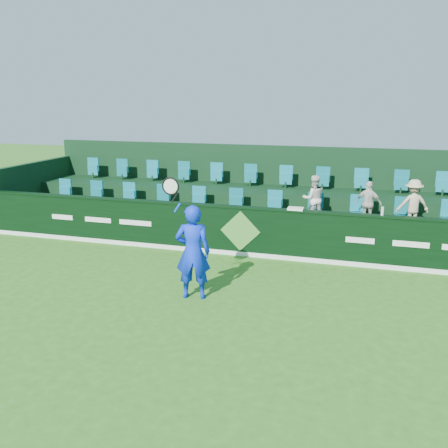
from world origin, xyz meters
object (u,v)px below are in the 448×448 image
(spectator_left, at_px, (313,199))
(drinks_bottle, at_px, (382,211))
(spectator_middle, at_px, (368,203))
(spectator_right, at_px, (413,204))
(tennis_player, at_px, (193,252))
(towel, at_px, (296,209))

(spectator_left, distance_m, drinks_bottle, 2.13)
(spectator_middle, bearing_deg, spectator_right, -164.77)
(tennis_player, height_order, spectator_middle, tennis_player)
(tennis_player, height_order, drinks_bottle, tennis_player)
(spectator_middle, distance_m, towel, 2.11)
(spectator_left, height_order, spectator_middle, spectator_left)
(spectator_middle, bearing_deg, drinks_bottle, 122.44)
(spectator_left, distance_m, spectator_right, 2.59)
(tennis_player, xyz_separation_m, towel, (1.66, 3.17, 0.35))
(spectator_middle, distance_m, drinks_bottle, 1.17)
(towel, xyz_separation_m, drinks_bottle, (2.14, 0.00, 0.08))
(tennis_player, distance_m, drinks_bottle, 4.97)
(spectator_middle, height_order, towel, spectator_middle)
(tennis_player, xyz_separation_m, spectator_right, (4.57, 4.29, 0.42))
(spectator_right, distance_m, towel, 3.12)
(spectator_left, bearing_deg, spectator_right, 159.35)
(spectator_middle, relative_size, drinks_bottle, 5.56)
(spectator_right, height_order, drinks_bottle, spectator_right)
(tennis_player, xyz_separation_m, drinks_bottle, (3.80, 3.17, 0.43))
(spectator_right, bearing_deg, towel, 6.75)
(spectator_left, xyz_separation_m, spectator_middle, (1.47, 0.00, -0.05))
(spectator_middle, xyz_separation_m, towel, (-1.79, -1.12, -0.02))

